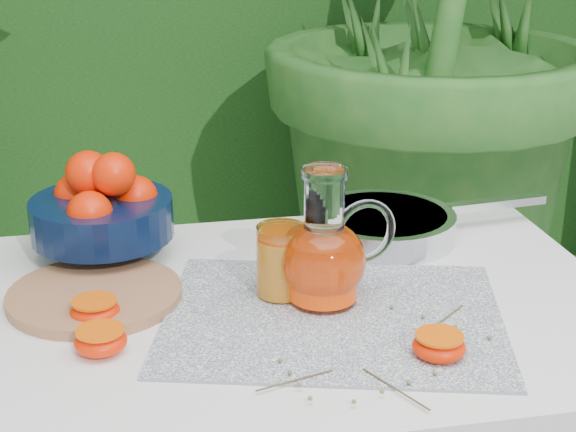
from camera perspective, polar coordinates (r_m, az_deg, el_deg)
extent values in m
cube|color=white|center=(1.33, 0.17, -6.35)|extent=(1.00, 0.70, 0.04)
cylinder|color=white|center=(1.89, 12.08, -11.05)|extent=(0.04, 0.04, 0.71)
cube|color=#0B1A3F|center=(1.28, 2.92, -6.54)|extent=(0.56, 0.49, 0.00)
cylinder|color=#A06F48|center=(1.35, -12.37, -5.01)|extent=(0.31, 0.31, 0.02)
cylinder|color=black|center=(1.50, -11.79, -1.94)|extent=(0.11, 0.11, 0.04)
cylinder|color=black|center=(1.48, -11.93, -0.11)|extent=(0.29, 0.29, 0.07)
sphere|color=#FF2B02|center=(1.51, -13.54, 1.34)|extent=(0.09, 0.09, 0.07)
sphere|color=#FF2B02|center=(1.48, -9.80, 1.21)|extent=(0.09, 0.09, 0.07)
sphere|color=#FF2B02|center=(1.42, -12.69, 0.15)|extent=(0.09, 0.09, 0.07)
sphere|color=#FF2B02|center=(1.53, -11.33, 1.69)|extent=(0.09, 0.09, 0.07)
sphere|color=#FF2B02|center=(1.47, -12.79, 2.71)|extent=(0.09, 0.09, 0.07)
sphere|color=#FF2B02|center=(1.44, -11.21, 2.67)|extent=(0.09, 0.09, 0.07)
cylinder|color=white|center=(1.32, 2.26, -5.31)|extent=(0.11, 0.11, 0.01)
ellipsoid|color=white|center=(1.29, 2.30, -2.90)|extent=(0.14, 0.14, 0.12)
cylinder|color=white|center=(1.26, 2.36, 0.94)|extent=(0.07, 0.07, 0.08)
cylinder|color=white|center=(1.24, 2.39, 2.81)|extent=(0.08, 0.08, 0.01)
torus|color=white|center=(1.30, 4.98, -0.98)|extent=(0.10, 0.03, 0.10)
cylinder|color=red|center=(1.30, 2.29, -3.42)|extent=(0.12, 0.12, 0.09)
cylinder|color=white|center=(1.31, -0.42, -2.93)|extent=(0.09, 0.09, 0.11)
cylinder|color=orange|center=(1.32, -0.42, -3.28)|extent=(0.08, 0.08, 0.09)
cylinder|color=#DE5106|center=(1.30, -0.43, -1.42)|extent=(0.07, 0.07, 0.00)
cylinder|color=silver|center=(1.55, 6.10, -0.62)|extent=(0.28, 0.28, 0.05)
cylinder|color=silver|center=(1.54, 6.13, 0.04)|extent=(0.25, 0.25, 0.01)
cube|color=silver|center=(1.64, 13.33, 0.80)|extent=(0.19, 0.04, 0.01)
ellipsoid|color=#FF2B02|center=(1.21, -12.02, -7.93)|extent=(0.08, 0.08, 0.03)
cylinder|color=#DE5106|center=(1.20, -12.08, -7.26)|extent=(0.07, 0.07, 0.00)
ellipsoid|color=#FF2B02|center=(1.29, -12.37, -6.04)|extent=(0.08, 0.08, 0.03)
cylinder|color=#DE5106|center=(1.28, -12.43, -5.40)|extent=(0.07, 0.07, 0.00)
ellipsoid|color=#FF2B02|center=(1.19, 9.73, -8.33)|extent=(0.08, 0.08, 0.03)
cylinder|color=#DE5106|center=(1.18, 9.78, -7.65)|extent=(0.07, 0.07, 0.00)
cylinder|color=#4E3D23|center=(1.11, 6.96, -11.03)|extent=(0.05, 0.11, 0.00)
sphere|color=#596F3A|center=(1.07, 4.29, -11.88)|extent=(0.01, 0.01, 0.01)
sphere|color=#596F3A|center=(1.10, 6.09, -11.23)|extent=(0.01, 0.01, 0.01)
sphere|color=#596F3A|center=(1.12, 7.82, -10.59)|extent=(0.01, 0.01, 0.01)
sphere|color=#596F3A|center=(1.14, 9.48, -9.97)|extent=(0.01, 0.01, 0.01)
cylinder|color=#4E3D23|center=(1.27, 9.74, -6.84)|extent=(0.11, 0.09, 0.00)
sphere|color=#596F3A|center=(1.30, 6.75, -5.85)|extent=(0.01, 0.01, 0.01)
sphere|color=#596F3A|center=(1.28, 8.73, -6.44)|extent=(0.01, 0.01, 0.01)
sphere|color=#596F3A|center=(1.26, 10.78, -7.04)|extent=(0.01, 0.01, 0.01)
sphere|color=#596F3A|center=(1.24, 12.90, -7.64)|extent=(0.01, 0.01, 0.01)
cylinder|color=#4E3D23|center=(1.12, 0.45, -10.58)|extent=(0.10, 0.03, 0.00)
sphere|color=#596F3A|center=(1.08, 1.44, -11.70)|extent=(0.01, 0.01, 0.01)
sphere|color=#596F3A|center=(1.10, 0.77, -10.87)|extent=(0.01, 0.01, 0.01)
sphere|color=#596F3A|center=(1.13, 0.13, -10.06)|extent=(0.01, 0.01, 0.01)
sphere|color=#596F3A|center=(1.15, -0.48, -9.30)|extent=(0.01, 0.01, 0.01)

